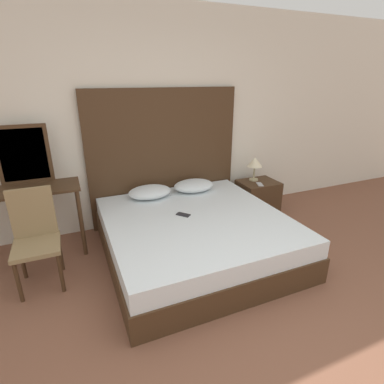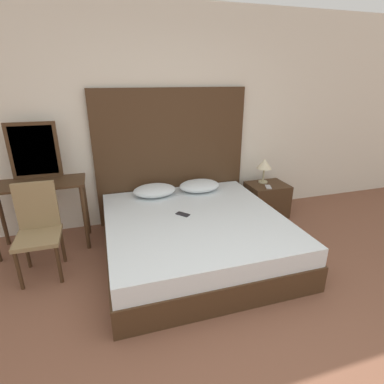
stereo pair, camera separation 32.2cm
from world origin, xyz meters
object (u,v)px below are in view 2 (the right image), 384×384
nightstand (266,200)px  chair (38,225)px  phone_on_bed (183,214)px  phone_on_nightstand (268,187)px  vanity_desk (39,195)px  table_lamp (264,165)px  bed (195,236)px

nightstand → chair: 2.90m
phone_on_bed → phone_on_nightstand: (1.34, 0.48, 0.01)m
vanity_desk → chair: 0.51m
vanity_desk → phone_on_bed: bearing=-20.8°
table_lamp → vanity_desk: table_lamp is taller
table_lamp → chair: bearing=-168.0°
vanity_desk → chair: chair is taller
nightstand → table_lamp: size_ratio=1.57×
phone_on_nightstand → chair: bearing=-171.7°
phone_on_nightstand → nightstand: bearing=61.9°
phone_on_bed → vanity_desk: (-1.49, 0.57, 0.18)m
bed → nightstand: (1.29, 0.67, 0.01)m
bed → phone_on_nightstand: phone_on_nightstand is taller
table_lamp → phone_on_bed: bearing=-153.7°
bed → vanity_desk: (-1.60, 0.65, 0.42)m
vanity_desk → phone_on_nightstand: bearing=-1.8°
nightstand → phone_on_nightstand: size_ratio=3.26×
phone_on_nightstand → vanity_desk: size_ratio=0.17×
phone_on_nightstand → table_lamp: bearing=81.8°
table_lamp → chair: chair is taller
phone_on_bed → nightstand: (1.39, 0.59, -0.23)m
nightstand → vanity_desk: bearing=-179.6°
chair → phone_on_nightstand: bearing=8.3°
nightstand → phone_on_nightstand: (-0.06, -0.11, 0.24)m
bed → phone_on_bed: 0.27m
bed → phone_on_bed: phone_on_bed is taller
bed → phone_on_bed: size_ratio=12.27×
nightstand → table_lamp: 0.50m
table_lamp → phone_on_nightstand: bearing=-98.2°
nightstand → table_lamp: (-0.03, 0.09, 0.49)m
phone_on_nightstand → vanity_desk: bearing=178.2°
table_lamp → nightstand: bearing=-71.0°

